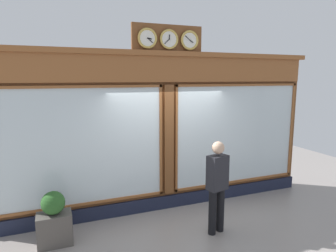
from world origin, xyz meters
TOP-DOWN VIEW (x-y plane):
  - shop_facade at (-0.00, -0.13)m, footprint 6.92×0.42m
  - pedestrian at (-0.43, 1.29)m, footprint 0.40×0.30m
  - planter_box at (2.30, 0.65)m, footprint 0.56×0.36m
  - planter_shrub at (2.30, 0.65)m, footprint 0.39×0.39m

SIDE VIEW (x-z plane):
  - planter_box at x=2.30m, z-range 0.00..0.55m
  - planter_shrub at x=2.30m, z-range 0.55..0.93m
  - pedestrian at x=-0.43m, z-range 0.09..1.78m
  - shop_facade at x=0.00m, z-range -0.24..3.58m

